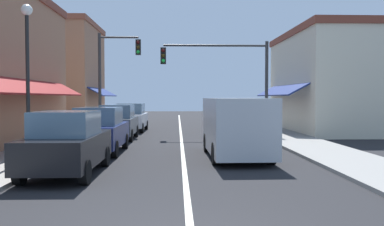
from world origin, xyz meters
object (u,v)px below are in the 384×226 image
(parked_car_far_left, at_px, (131,117))
(traffic_signal_left_corner, at_px, (113,68))
(parked_car_nearest_left, at_px, (67,143))
(parked_car_second_left, at_px, (100,130))
(van_in_lane, at_px, (236,125))
(traffic_signal_mast_arm, at_px, (228,70))
(parked_car_third_left, at_px, (118,122))
(street_lamp_left_near, at_px, (27,58))

(parked_car_far_left, xyz_separation_m, traffic_signal_left_corner, (-0.92, -1.54, 2.98))
(parked_car_nearest_left, relative_size, traffic_signal_left_corner, 0.69)
(parked_car_second_left, xyz_separation_m, van_in_lane, (5.07, -1.36, 0.27))
(parked_car_nearest_left, distance_m, parked_car_second_left, 4.44)
(parked_car_second_left, distance_m, traffic_signal_left_corner, 9.14)
(parked_car_far_left, height_order, traffic_signal_mast_arm, traffic_signal_mast_arm)
(parked_car_nearest_left, height_order, traffic_signal_mast_arm, traffic_signal_mast_arm)
(parked_car_third_left, xyz_separation_m, van_in_lane, (5.12, -6.52, 0.27))
(parked_car_nearest_left, distance_m, parked_car_far_left, 14.58)
(traffic_signal_left_corner, distance_m, street_lamp_left_near, 11.05)
(traffic_signal_left_corner, bearing_deg, van_in_lane, -59.34)
(parked_car_nearest_left, xyz_separation_m, parked_car_third_left, (0.00, 9.60, 0.00))
(parked_car_second_left, distance_m, parked_car_far_left, 10.14)
(street_lamp_left_near, bearing_deg, parked_car_nearest_left, -48.87)
(van_in_lane, xyz_separation_m, traffic_signal_left_corner, (-5.90, 9.96, 2.71))
(parked_car_second_left, distance_m, parked_car_third_left, 5.16)
(parked_car_second_left, xyz_separation_m, parked_car_third_left, (-0.05, 5.16, 0.00))
(parked_car_nearest_left, bearing_deg, street_lamp_left_near, 131.61)
(street_lamp_left_near, bearing_deg, parked_car_far_left, 81.26)
(parked_car_nearest_left, relative_size, traffic_signal_mast_arm, 0.68)
(parked_car_far_left, xyz_separation_m, traffic_signal_mast_arm, (5.72, -3.21, 2.80))
(van_in_lane, relative_size, traffic_signal_mast_arm, 0.87)
(traffic_signal_left_corner, height_order, street_lamp_left_near, traffic_signal_left_corner)
(parked_car_nearest_left, relative_size, parked_car_far_left, 0.99)
(parked_car_far_left, relative_size, traffic_signal_mast_arm, 0.69)
(parked_car_third_left, distance_m, traffic_signal_mast_arm, 6.73)
(parked_car_second_left, height_order, traffic_signal_mast_arm, traffic_signal_mast_arm)
(parked_car_second_left, xyz_separation_m, street_lamp_left_near, (-1.84, -2.39, 2.55))
(parked_car_second_left, relative_size, street_lamp_left_near, 0.80)
(parked_car_nearest_left, relative_size, van_in_lane, 0.79)
(parked_car_second_left, bearing_deg, van_in_lane, -14.33)
(parked_car_second_left, height_order, street_lamp_left_near, street_lamp_left_near)
(traffic_signal_mast_arm, xyz_separation_m, street_lamp_left_near, (-7.64, -9.33, -0.26))
(parked_car_second_left, height_order, van_in_lane, van_in_lane)
(van_in_lane, distance_m, traffic_signal_mast_arm, 8.70)
(parked_car_nearest_left, bearing_deg, traffic_signal_mast_arm, 63.23)
(parked_car_third_left, bearing_deg, parked_car_far_left, 88.25)
(parked_car_far_left, distance_m, traffic_signal_left_corner, 3.48)
(parked_car_far_left, bearing_deg, parked_car_third_left, -90.25)
(parked_car_nearest_left, height_order, van_in_lane, van_in_lane)
(parked_car_second_left, bearing_deg, parked_car_nearest_left, -90.04)
(parked_car_nearest_left, height_order, street_lamp_left_near, street_lamp_left_near)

